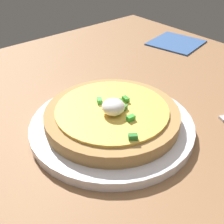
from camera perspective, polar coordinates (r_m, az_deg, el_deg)
name	(u,v)px	position (r cm, az deg, el deg)	size (l,w,h in cm)	color
dining_table	(169,118)	(57.17, 10.95, -1.06)	(99.63, 76.23, 3.46)	#8B613F
plate	(112,126)	(49.81, 0.00, -2.67)	(27.49, 27.49, 1.60)	white
pizza	(112,115)	(48.52, 0.01, -0.65)	(22.35, 22.35, 5.13)	#AC824B
napkin	(176,43)	(87.52, 12.34, 13.01)	(13.06, 13.06, 0.40)	#32538B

